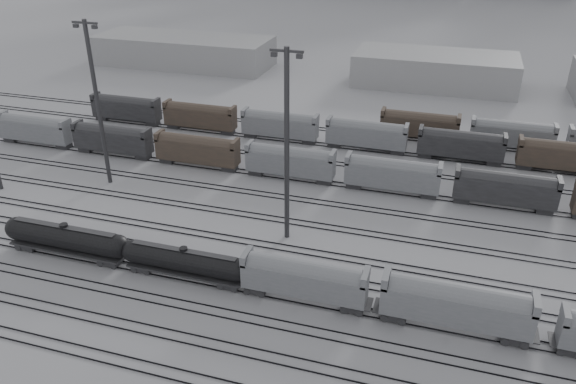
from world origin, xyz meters
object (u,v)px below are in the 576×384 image
(tank_car_a, at_px, (66,238))
(light_mast_c, at_px, (287,144))
(tank_car_b, at_px, (185,261))
(hopper_car_a, at_px, (304,278))
(hopper_car_b, at_px, (456,303))

(tank_car_a, xyz_separation_m, light_mast_c, (26.10, 12.93, 11.37))
(tank_car_b, distance_m, light_mast_c, 19.59)
(tank_car_b, height_order, hopper_car_a, hopper_car_a)
(tank_car_a, height_order, hopper_car_a, hopper_car_a)
(hopper_car_a, bearing_deg, hopper_car_b, 0.00)
(tank_car_a, relative_size, hopper_car_b, 1.15)
(hopper_car_b, bearing_deg, tank_car_a, 180.00)
(tank_car_b, xyz_separation_m, hopper_car_b, (32.05, 0.00, 1.09))
(tank_car_a, xyz_separation_m, tank_car_b, (17.00, 0.00, -0.19))
(tank_car_b, xyz_separation_m, light_mast_c, (9.10, 12.93, 11.56))
(tank_car_a, height_order, hopper_car_b, hopper_car_b)
(tank_car_a, xyz_separation_m, hopper_car_a, (32.19, 0.00, 0.61))
(hopper_car_a, distance_m, light_mast_c, 17.89)
(tank_car_a, distance_m, hopper_car_a, 32.20)
(tank_car_a, bearing_deg, hopper_car_b, 0.00)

